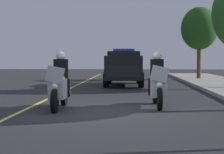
# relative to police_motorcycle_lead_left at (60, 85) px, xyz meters

# --- Properties ---
(ground_plane) EXTENTS (80.00, 80.00, 0.00)m
(ground_plane) POSITION_rel_police_motorcycle_lead_left_xyz_m (0.58, 1.49, -0.70)
(ground_plane) COLOR #28282B
(lane_stripe_center) EXTENTS (48.00, 0.12, 0.01)m
(lane_stripe_center) POSITION_rel_police_motorcycle_lead_left_xyz_m (0.58, -0.98, -0.70)
(lane_stripe_center) COLOR #E0D14C
(lane_stripe_center) RESTS_ON ground
(police_motorcycle_lead_left) EXTENTS (2.14, 0.57, 1.72)m
(police_motorcycle_lead_left) POSITION_rel_police_motorcycle_lead_left_xyz_m (0.00, 0.00, 0.00)
(police_motorcycle_lead_left) COLOR black
(police_motorcycle_lead_left) RESTS_ON ground
(police_motorcycle_lead_right) EXTENTS (2.14, 0.57, 1.72)m
(police_motorcycle_lead_right) POSITION_rel_police_motorcycle_lead_left_xyz_m (-0.64, 2.93, 0.00)
(police_motorcycle_lead_right) COLOR black
(police_motorcycle_lead_right) RESTS_ON ground
(police_suv) EXTENTS (4.94, 2.15, 2.05)m
(police_suv) POSITION_rel_police_motorcycle_lead_left_xyz_m (-9.29, 1.66, 0.37)
(police_suv) COLOR black
(police_suv) RESTS_ON ground
(cyclist_background) EXTENTS (1.76, 0.32, 1.69)m
(cyclist_background) POSITION_rel_police_motorcycle_lead_left_xyz_m (-14.83, 4.07, 0.14)
(cyclist_background) COLOR black
(cyclist_background) RESTS_ON ground
(tree_behind_suv) EXTENTS (2.61, 2.61, 5.07)m
(tree_behind_suv) POSITION_rel_police_motorcycle_lead_left_xyz_m (-15.04, 6.89, 2.93)
(tree_behind_suv) COLOR #4C3823
(tree_behind_suv) RESTS_ON sidewalk_strip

